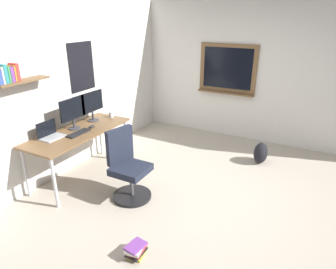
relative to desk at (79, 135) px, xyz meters
name	(u,v)px	position (x,y,z in m)	size (l,w,h in m)	color
ground_plane	(216,204)	(0.27, -2.04, -0.68)	(5.20, 5.20, 0.00)	#ADA393
wall_back	(67,86)	(0.27, 0.41, 0.63)	(5.00, 0.30, 2.60)	silver
wall_right	(265,74)	(2.72, -2.02, 0.62)	(0.22, 5.00, 2.60)	silver
desk	(79,135)	(0.00, 0.00, 0.00)	(1.63, 0.65, 0.74)	brown
office_chair	(128,169)	(-0.10, -0.92, -0.27)	(0.52, 0.54, 0.95)	black
laptop	(50,134)	(-0.37, 0.15, 0.12)	(0.31, 0.21, 0.23)	#ADAFB5
monitor_primary	(73,111)	(0.04, 0.11, 0.34)	(0.46, 0.17, 0.46)	#38383D
monitor_secondary	(92,104)	(0.45, 0.11, 0.34)	(0.46, 0.17, 0.46)	#38383D
keyboard	(79,133)	(-0.08, -0.08, 0.08)	(0.37, 0.13, 0.02)	black
computer_mouse	(92,127)	(0.20, -0.08, 0.08)	(0.10, 0.06, 0.03)	#262628
coffee_mug	(111,115)	(0.71, -0.03, 0.11)	(0.08, 0.08, 0.09)	silver
backpack	(261,153)	(1.74, -2.27, -0.50)	(0.32, 0.22, 0.35)	black
book_stack_on_floor	(136,250)	(-0.97, -1.62, -0.61)	(0.26, 0.19, 0.14)	gold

